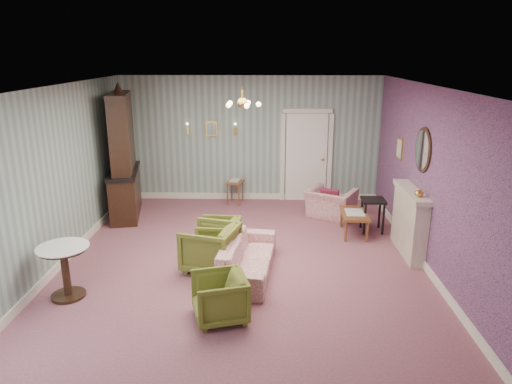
{
  "coord_description": "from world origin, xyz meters",
  "views": [
    {
      "loc": [
        0.39,
        -7.29,
        3.41
      ],
      "look_at": [
        0.2,
        0.4,
        1.1
      ],
      "focal_mm": 32.91,
      "sensor_mm": 36.0,
      "label": 1
    }
  ],
  "objects_px": {
    "olive_chair_c": "(219,236)",
    "sofa_chintz": "(247,251)",
    "dresser": "(122,152)",
    "pedestal_table": "(66,272)",
    "fireplace": "(409,222)",
    "side_table_black": "(372,215)",
    "wingback_chair": "(331,199)",
    "olive_chair_a": "(220,295)",
    "coffee_table": "(354,223)",
    "olive_chair_b": "(210,245)"
  },
  "relations": [
    {
      "from": "olive_chair_c",
      "to": "sofa_chintz",
      "type": "xyz_separation_m",
      "value": [
        0.52,
        -0.67,
        0.02
      ]
    },
    {
      "from": "dresser",
      "to": "pedestal_table",
      "type": "distance_m",
      "value": 3.69
    },
    {
      "from": "fireplace",
      "to": "side_table_black",
      "type": "distance_m",
      "value": 1.12
    },
    {
      "from": "olive_chair_c",
      "to": "sofa_chintz",
      "type": "bearing_deg",
      "value": 41.07
    },
    {
      "from": "fireplace",
      "to": "side_table_black",
      "type": "relative_size",
      "value": 2.1
    },
    {
      "from": "sofa_chintz",
      "to": "wingback_chair",
      "type": "bearing_deg",
      "value": -25.84
    },
    {
      "from": "fireplace",
      "to": "sofa_chintz",
      "type": "bearing_deg",
      "value": -163.01
    },
    {
      "from": "olive_chair_a",
      "to": "coffee_table",
      "type": "distance_m",
      "value": 3.83
    },
    {
      "from": "coffee_table",
      "to": "pedestal_table",
      "type": "xyz_separation_m",
      "value": [
        -4.55,
        -2.53,
        0.17
      ]
    },
    {
      "from": "olive_chair_a",
      "to": "olive_chair_b",
      "type": "relative_size",
      "value": 0.84
    },
    {
      "from": "olive_chair_c",
      "to": "sofa_chintz",
      "type": "height_order",
      "value": "sofa_chintz"
    },
    {
      "from": "wingback_chair",
      "to": "fireplace",
      "type": "bearing_deg",
      "value": 150.7
    },
    {
      "from": "olive_chair_b",
      "to": "dresser",
      "type": "bearing_deg",
      "value": -124.23
    },
    {
      "from": "olive_chair_c",
      "to": "dresser",
      "type": "xyz_separation_m",
      "value": [
        -2.21,
        2.05,
        1.03
      ]
    },
    {
      "from": "olive_chair_c",
      "to": "sofa_chintz",
      "type": "relative_size",
      "value": 0.37
    },
    {
      "from": "olive_chair_b",
      "to": "olive_chair_c",
      "type": "xyz_separation_m",
      "value": [
        0.08,
        0.54,
        -0.06
      ]
    },
    {
      "from": "olive_chair_b",
      "to": "wingback_chair",
      "type": "height_order",
      "value": "wingback_chair"
    },
    {
      "from": "olive_chair_b",
      "to": "sofa_chintz",
      "type": "bearing_deg",
      "value": 94.16
    },
    {
      "from": "dresser",
      "to": "pedestal_table",
      "type": "xyz_separation_m",
      "value": [
        0.17,
        -3.55,
        -0.99
      ]
    },
    {
      "from": "olive_chair_a",
      "to": "coffee_table",
      "type": "xyz_separation_m",
      "value": [
        2.3,
        3.07,
        -0.12
      ]
    },
    {
      "from": "sofa_chintz",
      "to": "pedestal_table",
      "type": "height_order",
      "value": "pedestal_table"
    },
    {
      "from": "fireplace",
      "to": "dresser",
      "type": "bearing_deg",
      "value": 161.21
    },
    {
      "from": "olive_chair_b",
      "to": "olive_chair_c",
      "type": "height_order",
      "value": "olive_chair_b"
    },
    {
      "from": "olive_chair_b",
      "to": "dresser",
      "type": "height_order",
      "value": "dresser"
    },
    {
      "from": "olive_chair_b",
      "to": "pedestal_table",
      "type": "bearing_deg",
      "value": -47.52
    },
    {
      "from": "olive_chair_a",
      "to": "coffee_table",
      "type": "height_order",
      "value": "olive_chair_a"
    },
    {
      "from": "fireplace",
      "to": "pedestal_table",
      "type": "height_order",
      "value": "fireplace"
    },
    {
      "from": "sofa_chintz",
      "to": "coffee_table",
      "type": "xyz_separation_m",
      "value": [
        1.99,
        1.7,
        -0.15
      ]
    },
    {
      "from": "olive_chair_c",
      "to": "side_table_black",
      "type": "xyz_separation_m",
      "value": [
        2.89,
        1.19,
        -0.02
      ]
    },
    {
      "from": "sofa_chintz",
      "to": "side_table_black",
      "type": "height_order",
      "value": "sofa_chintz"
    },
    {
      "from": "pedestal_table",
      "to": "dresser",
      "type": "bearing_deg",
      "value": 92.76
    },
    {
      "from": "olive_chair_a",
      "to": "coffee_table",
      "type": "relative_size",
      "value": 0.78
    },
    {
      "from": "wingback_chair",
      "to": "fireplace",
      "type": "distance_m",
      "value": 2.15
    },
    {
      "from": "wingback_chair",
      "to": "coffee_table",
      "type": "height_order",
      "value": "wingback_chair"
    },
    {
      "from": "olive_chair_b",
      "to": "pedestal_table",
      "type": "relative_size",
      "value": 1.04
    },
    {
      "from": "dresser",
      "to": "fireplace",
      "type": "distance_m",
      "value": 5.88
    },
    {
      "from": "fireplace",
      "to": "olive_chair_b",
      "type": "bearing_deg",
      "value": -167.97
    },
    {
      "from": "olive_chair_c",
      "to": "dresser",
      "type": "relative_size",
      "value": 0.26
    },
    {
      "from": "olive_chair_c",
      "to": "side_table_black",
      "type": "height_order",
      "value": "olive_chair_c"
    },
    {
      "from": "olive_chair_a",
      "to": "pedestal_table",
      "type": "height_order",
      "value": "pedestal_table"
    },
    {
      "from": "sofa_chintz",
      "to": "side_table_black",
      "type": "relative_size",
      "value": 2.85
    },
    {
      "from": "side_table_black",
      "to": "dresser",
      "type": "bearing_deg",
      "value": 170.44
    },
    {
      "from": "sofa_chintz",
      "to": "side_table_black",
      "type": "bearing_deg",
      "value": -45.75
    },
    {
      "from": "sofa_chintz",
      "to": "fireplace",
      "type": "bearing_deg",
      "value": -66.89
    },
    {
      "from": "wingback_chair",
      "to": "coffee_table",
      "type": "relative_size",
      "value": 1.08
    },
    {
      "from": "dresser",
      "to": "coffee_table",
      "type": "distance_m",
      "value": 4.97
    },
    {
      "from": "fireplace",
      "to": "coffee_table",
      "type": "bearing_deg",
      "value": 132.71
    },
    {
      "from": "wingback_chair",
      "to": "fireplace",
      "type": "relative_size",
      "value": 0.68
    },
    {
      "from": "pedestal_table",
      "to": "fireplace",
      "type": "bearing_deg",
      "value": 17.46
    },
    {
      "from": "olive_chair_a",
      "to": "side_table_black",
      "type": "bearing_deg",
      "value": 124.41
    }
  ]
}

